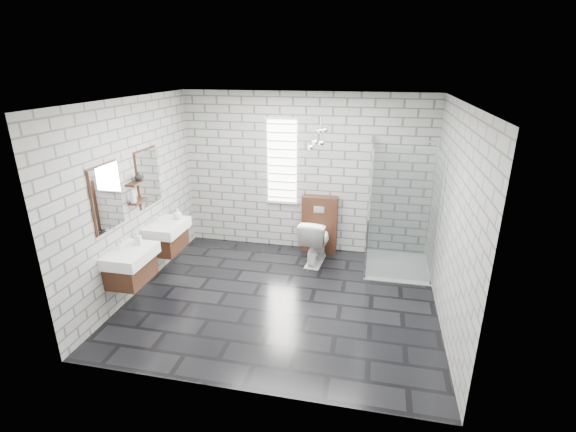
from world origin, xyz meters
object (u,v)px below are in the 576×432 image
(vanity_right, at_px, (165,228))
(toilet, at_px, (316,240))
(vanity_left, at_px, (128,256))
(shower_enclosure, at_px, (393,242))
(cistern_panel, at_px, (319,224))

(vanity_right, bearing_deg, toilet, 21.89)
(vanity_left, relative_size, toilet, 2.05)
(vanity_left, xyz_separation_m, toilet, (2.19, 1.88, -0.37))
(vanity_right, relative_size, shower_enclosure, 0.77)
(vanity_right, relative_size, cistern_panel, 1.57)
(vanity_left, xyz_separation_m, shower_enclosure, (3.41, 1.81, -0.25))
(shower_enclosure, bearing_deg, toilet, 176.64)
(toilet, bearing_deg, cistern_panel, -84.15)
(cistern_panel, bearing_deg, shower_enclosure, -22.97)
(vanity_left, bearing_deg, toilet, 40.62)
(vanity_left, bearing_deg, shower_enclosure, 27.91)
(vanity_right, xyz_separation_m, shower_enclosure, (3.41, 0.81, -0.25))
(shower_enclosure, height_order, toilet, shower_enclosure)
(cistern_panel, bearing_deg, vanity_right, -148.81)
(cistern_panel, relative_size, shower_enclosure, 0.49)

